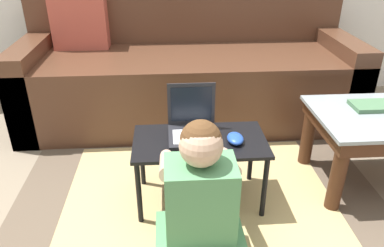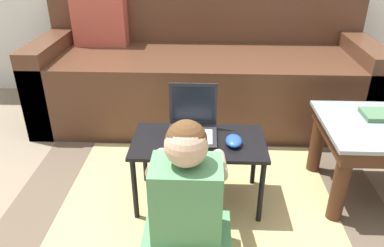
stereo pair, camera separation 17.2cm
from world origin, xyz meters
name	(u,v)px [view 1 (the left image)]	position (x,y,z in m)	size (l,w,h in m)	color
ground_plane	(189,230)	(0.00, 0.00, 0.00)	(16.00, 16.00, 0.00)	#7F705B
area_rug	(203,227)	(0.07, 0.01, 0.00)	(1.83, 1.97, 0.01)	brown
couch	(187,75)	(0.07, 1.19, 0.30)	(2.20, 0.81, 0.83)	#4C2D1E
laptop_desk	(200,148)	(0.07, 0.21, 0.30)	(0.61, 0.33, 0.34)	black
laptop	(193,128)	(0.03, 0.25, 0.38)	(0.22, 0.22, 0.23)	#232328
computer_mouse	(235,138)	(0.22, 0.18, 0.36)	(0.07, 0.11, 0.04)	#234CB2
person_seated	(200,210)	(0.03, -0.18, 0.27)	(0.34, 0.41, 0.64)	#518E5B
book_on_table	(373,106)	(0.95, 0.37, 0.41)	(0.21, 0.13, 0.02)	#47704C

